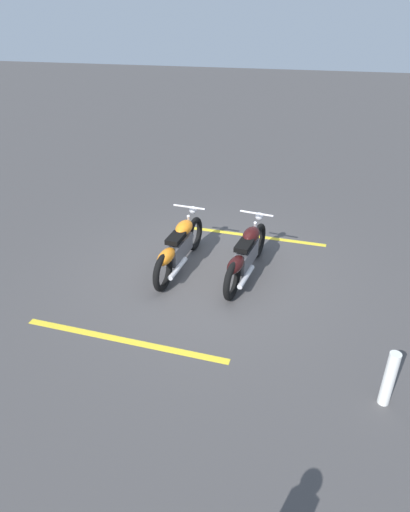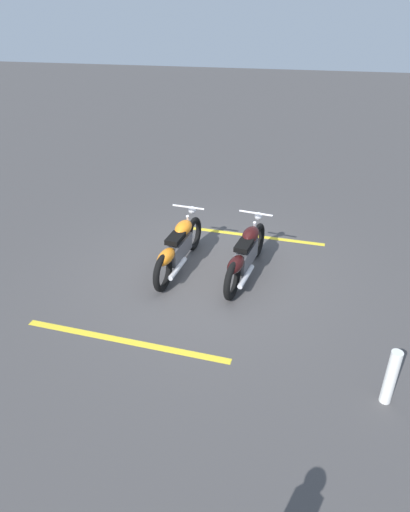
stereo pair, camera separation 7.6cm
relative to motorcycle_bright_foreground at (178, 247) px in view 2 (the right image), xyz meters
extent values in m
plane|color=#474444|center=(0.03, 0.62, -0.46)|extent=(60.00, 60.00, 0.00)
torus|color=black|center=(-0.83, 0.08, -0.13)|extent=(0.68, 0.18, 0.67)
torus|color=black|center=(0.72, -0.07, -0.13)|extent=(0.68, 0.18, 0.67)
cube|color=#59595E|center=(-0.01, 0.00, -0.04)|extent=(0.86, 0.30, 0.32)
ellipsoid|color=orange|center=(-0.28, 0.02, 0.26)|extent=(0.55, 0.33, 0.24)
ellipsoid|color=orange|center=(0.56, -0.06, 0.10)|extent=(0.58, 0.29, 0.22)
cube|color=black|center=(0.12, -0.02, 0.24)|extent=(0.46, 0.28, 0.09)
cylinder|color=silver|center=(-0.61, 0.06, 0.13)|extent=(0.27, 0.08, 0.56)
cylinder|color=silver|center=(-0.56, 0.05, 0.56)|extent=(0.10, 0.62, 0.04)
sphere|color=silver|center=(-0.75, 0.07, 0.42)|extent=(0.15, 0.15, 0.15)
cylinder|color=silver|center=(0.40, 0.10, -0.20)|extent=(0.71, 0.16, 0.09)
torus|color=black|center=(-0.84, 1.36, -0.13)|extent=(0.68, 0.21, 0.67)
torus|color=black|center=(0.70, 1.12, -0.13)|extent=(0.68, 0.21, 0.67)
cube|color=#59595E|center=(-0.02, 1.23, -0.04)|extent=(0.86, 0.34, 0.32)
ellipsoid|color=black|center=(-0.28, 1.27, 0.26)|extent=(0.56, 0.36, 0.24)
ellipsoid|color=black|center=(0.55, 1.14, 0.10)|extent=(0.59, 0.32, 0.22)
cube|color=black|center=(0.11, 1.21, 0.24)|extent=(0.47, 0.30, 0.09)
cylinder|color=silver|center=(-0.61, 1.32, 0.13)|extent=(0.27, 0.10, 0.56)
cylinder|color=silver|center=(-0.56, 1.31, 0.56)|extent=(0.13, 0.62, 0.04)
sphere|color=silver|center=(-0.76, 1.34, 0.42)|extent=(0.15, 0.15, 0.15)
cylinder|color=silver|center=(0.40, 1.31, -0.20)|extent=(0.71, 0.20, 0.09)
cylinder|color=white|center=(2.50, 3.37, -0.07)|extent=(0.14, 0.14, 0.79)
cube|color=yellow|center=(-1.67, 1.07, -0.46)|extent=(0.29, 3.20, 0.01)
cube|color=yellow|center=(2.16, -0.22, -0.46)|extent=(0.29, 3.20, 0.01)
camera|label=1|loc=(6.84, 2.14, 3.85)|focal=31.34mm
camera|label=2|loc=(6.85, 2.07, 3.85)|focal=31.34mm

